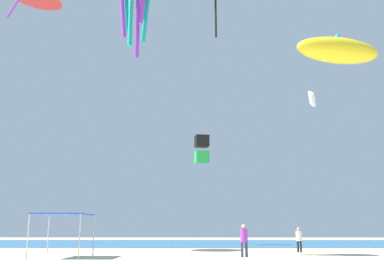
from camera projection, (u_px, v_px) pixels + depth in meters
The scene contains 7 objects.
ocean_strip at pixel (185, 243), 46.45m from camera, with size 110.00×23.66×0.03m, color #28608C.
canopy_tent at pixel (64, 216), 24.40m from camera, with size 2.70×3.20×2.31m.
person_near_tent at pixel (244, 238), 24.38m from camera, with size 0.41×0.41×1.74m.
person_leftmost at pixel (299, 238), 28.98m from camera, with size 0.38×0.39×1.58m.
kite_inflatable_yellow at pixel (338, 50), 34.22m from camera, with size 7.22×3.93×2.65m.
kite_box_black at pixel (202, 149), 43.61m from camera, with size 1.51×1.54×2.75m.
kite_parafoil_white at pixel (312, 99), 46.67m from camera, with size 1.27×4.53×2.79m.
Camera 1 is at (1.36, -18.84, 1.56)m, focal length 41.85 mm.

